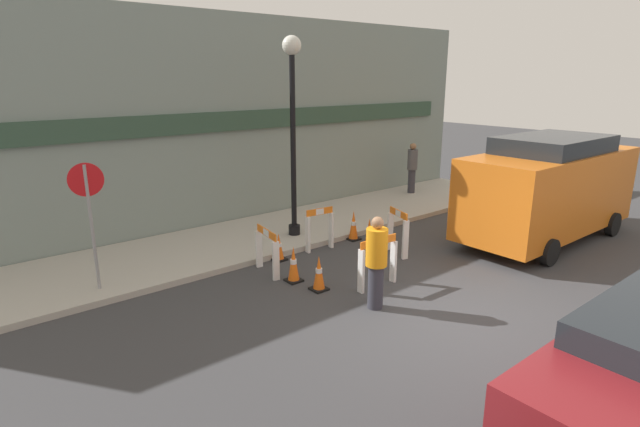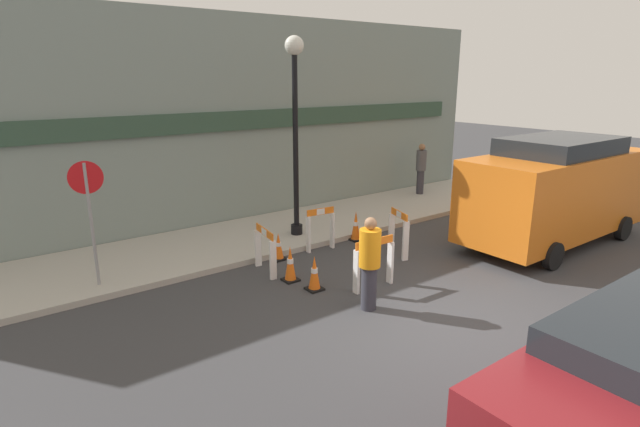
{
  "view_description": "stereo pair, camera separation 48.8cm",
  "coord_description": "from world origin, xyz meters",
  "px_view_note": "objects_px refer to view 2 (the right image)",
  "views": [
    {
      "loc": [
        -6.59,
        -4.18,
        3.95
      ],
      "look_at": [
        0.16,
        4.02,
        1.0
      ],
      "focal_mm": 28.0,
      "sensor_mm": 36.0,
      "label": 1
    },
    {
      "loc": [
        -6.21,
        -4.49,
        3.95
      ],
      "look_at": [
        0.16,
        4.02,
        1.0
      ],
      "focal_mm": 28.0,
      "sensor_mm": 36.0,
      "label": 2
    }
  ],
  "objects_px": {
    "stop_sign": "(89,204)",
    "person_pedestrian": "(421,167)",
    "person_worker": "(370,261)",
    "streetlamp_post": "(295,110)",
    "work_van": "(556,187)"
  },
  "relations": [
    {
      "from": "stop_sign",
      "to": "work_van",
      "type": "xyz_separation_m",
      "value": [
        9.55,
        -3.61,
        -0.32
      ]
    },
    {
      "from": "streetlamp_post",
      "to": "person_worker",
      "type": "height_order",
      "value": "streetlamp_post"
    },
    {
      "from": "person_pedestrian",
      "to": "streetlamp_post",
      "type": "bearing_deg",
      "value": -12.02
    },
    {
      "from": "streetlamp_post",
      "to": "stop_sign",
      "type": "distance_m",
      "value": 4.99
    },
    {
      "from": "stop_sign",
      "to": "person_pedestrian",
      "type": "distance_m",
      "value": 10.65
    },
    {
      "from": "person_worker",
      "to": "person_pedestrian",
      "type": "bearing_deg",
      "value": -30.54
    },
    {
      "from": "streetlamp_post",
      "to": "person_worker",
      "type": "relative_size",
      "value": 2.82
    },
    {
      "from": "person_worker",
      "to": "person_pedestrian",
      "type": "relative_size",
      "value": 1.0
    },
    {
      "from": "person_pedestrian",
      "to": "work_van",
      "type": "height_order",
      "value": "work_van"
    },
    {
      "from": "streetlamp_post",
      "to": "person_worker",
      "type": "distance_m",
      "value": 4.73
    },
    {
      "from": "person_pedestrian",
      "to": "person_worker",
      "type": "bearing_deg",
      "value": 13.02
    },
    {
      "from": "stop_sign",
      "to": "streetlamp_post",
      "type": "bearing_deg",
      "value": -166.26
    },
    {
      "from": "streetlamp_post",
      "to": "person_pedestrian",
      "type": "relative_size",
      "value": 2.81
    },
    {
      "from": "streetlamp_post",
      "to": "stop_sign",
      "type": "height_order",
      "value": "streetlamp_post"
    },
    {
      "from": "streetlamp_post",
      "to": "person_pedestrian",
      "type": "bearing_deg",
      "value": 11.42
    }
  ]
}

